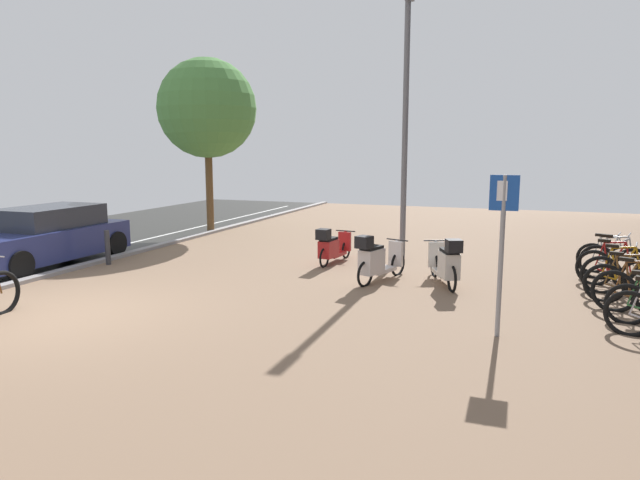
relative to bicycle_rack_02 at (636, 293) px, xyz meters
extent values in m
cube|color=#866951|center=(-4.14, -3.36, -0.38)|extent=(14.40, 40.00, 0.05)
torus|color=black|center=(-9.86, -3.54, -0.01)|extent=(0.13, 0.76, 0.76)
torus|color=black|center=(-0.27, -1.22, -0.04)|extent=(0.70, 0.25, 0.70)
cylinder|color=#B6B1B8|center=(-0.15, -1.26, -0.06)|extent=(0.26, 0.09, 0.08)
cylinder|color=#B6B1B8|center=(-0.20, -1.24, 0.22)|extent=(0.17, 0.07, 0.52)
torus|color=black|center=(-0.21, -0.60, -0.05)|extent=(0.67, 0.18, 0.67)
cylinder|color=#2D6633|center=(-0.10, -0.62, -0.07)|extent=(0.23, 0.07, 0.07)
cylinder|color=#2D6633|center=(-0.15, -0.62, 0.19)|extent=(0.16, 0.05, 0.49)
cube|color=black|center=(-0.08, -0.63, 0.47)|extent=(0.23, 0.13, 0.06)
torus|color=black|center=(-0.31, 0.11, -0.02)|extent=(0.72, 0.31, 0.74)
cylinder|color=brown|center=(-0.12, 0.04, 0.22)|extent=(0.15, 0.08, 0.59)
cylinder|color=brown|center=(0.01, 0.00, 0.53)|extent=(0.39, 0.16, 0.09)
cylinder|color=brown|center=(-0.19, 0.07, -0.05)|extent=(0.25, 0.11, 0.08)
cylinder|color=brown|center=(-0.24, 0.08, 0.24)|extent=(0.17, 0.08, 0.54)
cube|color=black|center=(-0.17, 0.06, 0.55)|extent=(0.24, 0.16, 0.06)
torus|color=black|center=(-0.38, 0.71, -0.03)|extent=(0.73, 0.19, 0.72)
cylinder|color=brown|center=(0.02, 0.64, 0.23)|extent=(0.33, 0.09, 0.64)
cylinder|color=brown|center=(-0.18, 0.68, 0.21)|extent=(0.15, 0.06, 0.58)
cylinder|color=brown|center=(-0.03, 0.65, 0.52)|extent=(0.41, 0.10, 0.08)
cylinder|color=brown|center=(-0.26, 0.69, -0.05)|extent=(0.27, 0.07, 0.08)
cylinder|color=brown|center=(-0.31, 0.70, 0.23)|extent=(0.18, 0.05, 0.53)
cube|color=black|center=(-0.24, 0.69, 0.53)|extent=(0.23, 0.13, 0.06)
torus|color=black|center=(-0.37, 1.37, -0.01)|extent=(0.75, 0.21, 0.75)
cylinder|color=#C08414|center=(0.02, 1.30, 0.26)|extent=(0.32, 0.09, 0.66)
cylinder|color=#C08414|center=(-0.17, 1.33, 0.23)|extent=(0.14, 0.06, 0.60)
cylinder|color=#C08414|center=(-0.03, 1.31, 0.55)|extent=(0.40, 0.11, 0.09)
cylinder|color=#C08414|center=(-0.25, 1.35, -0.04)|extent=(0.26, 0.08, 0.08)
cylinder|color=#C08414|center=(-0.30, 1.36, 0.26)|extent=(0.17, 0.06, 0.55)
cylinder|color=#C08414|center=(0.22, 1.26, 0.28)|extent=(0.15, 0.06, 0.60)
cube|color=black|center=(-0.23, 1.34, 0.57)|extent=(0.23, 0.13, 0.06)
cylinder|color=#ADADB2|center=(0.16, 1.27, 0.63)|extent=(0.11, 0.48, 0.02)
torus|color=black|center=(-0.41, 2.08, -0.02)|extent=(0.72, 0.34, 0.74)
torus|color=black|center=(0.20, 1.84, -0.02)|extent=(0.72, 0.34, 0.74)
cylinder|color=maroon|center=(-0.05, 1.94, 0.25)|extent=(0.31, 0.15, 0.65)
cylinder|color=maroon|center=(-0.23, 2.01, 0.22)|extent=(0.14, 0.08, 0.59)
cylinder|color=maroon|center=(-0.10, 1.96, 0.54)|extent=(0.38, 0.18, 0.09)
cylinder|color=maroon|center=(-0.30, 2.04, -0.04)|extent=(0.25, 0.12, 0.08)
cylinder|color=maroon|center=(-0.35, 2.06, 0.25)|extent=(0.17, 0.08, 0.54)
cylinder|color=maroon|center=(0.14, 1.87, 0.27)|extent=(0.15, 0.08, 0.59)
cube|color=black|center=(-0.28, 2.03, 0.56)|extent=(0.24, 0.16, 0.06)
cylinder|color=#ADADB2|center=(0.09, 1.89, 0.62)|extent=(0.20, 0.46, 0.02)
torus|color=black|center=(-0.30, 2.70, -0.01)|extent=(0.75, 0.25, 0.75)
torus|color=black|center=(0.36, 2.54, -0.01)|extent=(0.75, 0.25, 0.75)
cylinder|color=#AEB4B6|center=(0.09, 2.60, 0.26)|extent=(0.33, 0.11, 0.66)
cylinder|color=#AEB4B6|center=(-0.10, 2.65, 0.23)|extent=(0.15, 0.07, 0.60)
cylinder|color=#AEB4B6|center=(0.04, 2.61, 0.55)|extent=(0.41, 0.13, 0.09)
cylinder|color=#AEB4B6|center=(-0.18, 2.67, -0.04)|extent=(0.26, 0.09, 0.08)
cylinder|color=#AEB4B6|center=(-0.23, 2.68, 0.26)|extent=(0.17, 0.06, 0.55)
cylinder|color=#AEB4B6|center=(0.30, 2.55, 0.28)|extent=(0.15, 0.06, 0.60)
cube|color=black|center=(-0.16, 2.66, 0.57)|extent=(0.23, 0.14, 0.06)
cylinder|color=#ADADB2|center=(0.24, 2.57, 0.63)|extent=(0.13, 0.47, 0.02)
torus|color=black|center=(-0.33, 3.34, -0.04)|extent=(0.68, 0.23, 0.69)
torus|color=black|center=(0.25, 3.20, -0.04)|extent=(0.68, 0.23, 0.69)
cylinder|color=#ADB1B4|center=(0.02, 3.26, 0.20)|extent=(0.30, 0.11, 0.60)
cylinder|color=#ADB1B4|center=(-0.15, 3.30, 0.18)|extent=(0.14, 0.07, 0.55)
cylinder|color=#ADB1B4|center=(-0.02, 3.27, 0.47)|extent=(0.36, 0.12, 0.08)
cylinder|color=#ADB1B4|center=(-0.22, 3.32, -0.07)|extent=(0.23, 0.08, 0.07)
cylinder|color=#ADB1B4|center=(-0.26, 3.33, 0.20)|extent=(0.16, 0.06, 0.50)
cylinder|color=#ADB1B4|center=(0.20, 3.21, 0.23)|extent=(0.14, 0.06, 0.55)
cube|color=black|center=(-0.20, 3.31, 0.49)|extent=(0.24, 0.14, 0.06)
cylinder|color=#ADADB2|center=(0.15, 3.23, 0.55)|extent=(0.14, 0.47, 0.02)
torus|color=black|center=(-6.09, 1.82, -0.14)|extent=(0.10, 0.48, 0.48)
torus|color=black|center=(-5.96, 3.08, -0.14)|extent=(0.10, 0.48, 0.48)
cube|color=#B01D1E|center=(-6.03, 2.45, -0.16)|extent=(0.35, 0.74, 0.08)
cube|color=#B01D1E|center=(-6.07, 2.04, 0.04)|extent=(0.36, 0.59, 0.40)
cube|color=black|center=(-6.07, 2.04, 0.27)|extent=(0.31, 0.53, 0.06)
cylinder|color=#B01D1E|center=(-5.96, 3.05, 0.10)|extent=(0.08, 0.13, 0.48)
cube|color=#B01D1E|center=(-5.97, 2.98, 0.08)|extent=(0.33, 0.11, 0.47)
cylinder|color=black|center=(-5.97, 3.03, 0.33)|extent=(0.52, 0.08, 0.03)
cube|color=black|center=(-6.10, 1.77, 0.42)|extent=(0.31, 0.31, 0.24)
torus|color=black|center=(-3.03, 0.51, -0.11)|extent=(0.26, 0.52, 0.55)
torus|color=black|center=(-3.55, 1.72, -0.11)|extent=(0.26, 0.52, 0.55)
cube|color=beige|center=(-3.29, 1.11, -0.13)|extent=(0.55, 0.79, 0.08)
cube|color=beige|center=(-3.13, 0.73, 0.12)|extent=(0.50, 0.65, 0.50)
cube|color=black|center=(-3.13, 0.73, 0.39)|extent=(0.45, 0.59, 0.06)
cylinder|color=beige|center=(-3.54, 1.70, 0.16)|extent=(0.11, 0.14, 0.55)
cube|color=beige|center=(-3.51, 1.63, 0.14)|extent=(0.33, 0.20, 0.54)
cylinder|color=black|center=(-3.53, 1.67, 0.43)|extent=(0.49, 0.23, 0.03)
cube|color=black|center=(-3.01, 0.46, 0.54)|extent=(0.37, 0.37, 0.24)
torus|color=black|center=(-4.71, 0.35, -0.11)|extent=(0.22, 0.53, 0.54)
torus|color=black|center=(-4.31, 1.56, -0.11)|extent=(0.22, 0.53, 0.54)
cube|color=silver|center=(-4.51, 0.95, -0.13)|extent=(0.49, 0.77, 0.08)
cube|color=silver|center=(-4.64, 0.57, 0.11)|extent=(0.46, 0.63, 0.50)
cube|color=black|center=(-4.64, 0.57, 0.39)|extent=(0.41, 0.57, 0.06)
cylinder|color=silver|center=(-4.32, 1.54, 0.16)|extent=(0.10, 0.14, 0.54)
cube|color=silver|center=(-4.34, 1.47, 0.13)|extent=(0.33, 0.18, 0.54)
cylinder|color=black|center=(-4.33, 1.51, 0.43)|extent=(0.50, 0.19, 0.03)
cube|color=black|center=(-4.72, 0.30, 0.54)|extent=(0.35, 0.35, 0.24)
cube|color=navy|center=(-12.42, -0.13, 0.16)|extent=(1.70, 3.99, 0.69)
cube|color=#282D38|center=(-12.42, 0.08, 0.75)|extent=(1.43, 2.27, 0.49)
cylinder|color=black|center=(-13.23, 1.35, -0.04)|extent=(0.20, 0.62, 0.62)
cylinder|color=black|center=(-11.61, 1.35, -0.04)|extent=(0.20, 0.62, 0.62)
cylinder|color=black|center=(-11.61, -1.60, -0.04)|extent=(0.20, 0.62, 0.62)
cylinder|color=gray|center=(-2.08, -1.93, 0.82)|extent=(0.07, 0.07, 2.34)
cube|color=#1A4AA9|center=(-2.08, -1.95, 1.74)|extent=(0.40, 0.02, 0.50)
cube|color=white|center=(-2.11, -1.96, 1.77)|extent=(0.14, 0.01, 0.28)
cylinder|color=slate|center=(-4.64, 3.58, 2.72)|extent=(0.14, 0.14, 6.15)
cylinder|color=brown|center=(-11.52, 5.84, 1.09)|extent=(0.24, 0.24, 2.89)
sphere|color=#4E8741|center=(-11.52, 5.84, 3.64)|extent=(3.16, 3.16, 3.16)
cylinder|color=#38383D|center=(-10.99, 0.32, 0.06)|extent=(0.12, 0.12, 0.82)
camera|label=1|loc=(-1.80, -10.24, 2.34)|focal=31.63mm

